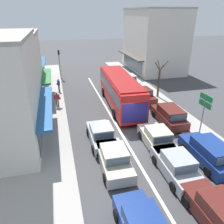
{
  "coord_description": "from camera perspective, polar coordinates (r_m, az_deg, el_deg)",
  "views": [
    {
      "loc": [
        -4.72,
        -14.52,
        9.25
      ],
      "look_at": [
        -0.33,
        2.46,
        1.2
      ],
      "focal_mm": 35.0,
      "sensor_mm": 36.0,
      "label": 1
    }
  ],
  "objects": [
    {
      "name": "ground_plane",
      "position": [
        17.85,
        3.02,
        -6.6
      ],
      "size": [
        140.0,
        140.0,
        0.0
      ],
      "primitive_type": "plane",
      "color": "#3F3F42"
    },
    {
      "name": "lane_centre_line",
      "position": [
        21.23,
        -0.18,
        -1.16
      ],
      "size": [
        0.2,
        28.0,
        0.01
      ],
      "primitive_type": "cube",
      "color": "silver",
      "rests_on": "ground"
    },
    {
      "name": "sidewalk_left",
      "position": [
        22.57,
        -18.47,
        -0.69
      ],
      "size": [
        5.2,
        44.0,
        0.14
      ],
      "primitive_type": "cube",
      "color": "#A39E96",
      "rests_on": "ground"
    },
    {
      "name": "kerb_right",
      "position": [
        24.99,
        12.57,
        2.47
      ],
      "size": [
        2.8,
        44.0,
        0.12
      ],
      "primitive_type": "cube",
      "color": "#A39E96",
      "rests_on": "ground"
    },
    {
      "name": "shopfront_mid_block",
      "position": [
        26.24,
        -26.57,
        9.99
      ],
      "size": [
        8.73,
        7.19,
        7.49
      ],
      "color": "silver",
      "rests_on": "ground"
    },
    {
      "name": "shopfront_far_end",
      "position": [
        33.93,
        -24.17,
        12.86
      ],
      "size": [
        7.16,
        8.44,
        7.06
      ],
      "color": "gray",
      "rests_on": "ground"
    },
    {
      "name": "building_right_far",
      "position": [
        38.78,
        10.83,
        17.86
      ],
      "size": [
        8.34,
        11.27,
        9.88
      ],
      "color": "silver",
      "rests_on": "ground"
    },
    {
      "name": "city_bus",
      "position": [
        23.09,
        2.1,
        6.03
      ],
      "size": [
        3.13,
        10.97,
        3.23
      ],
      "color": "red",
      "rests_on": "ground"
    },
    {
      "name": "sedan_queue_gap_filler",
      "position": [
        14.34,
        0.54,
        -12.14
      ],
      "size": [
        1.98,
        4.24,
        1.47
      ],
      "color": "#B7B29E",
      "rests_on": "ground"
    },
    {
      "name": "sedan_adjacent_lane_trail",
      "position": [
        16.72,
        11.74,
        -6.83
      ],
      "size": [
        2.03,
        4.27,
        1.47
      ],
      "color": "#B7B29E",
      "rests_on": "ground"
    },
    {
      "name": "sedan_behind_bus_mid",
      "position": [
        14.33,
        16.56,
        -13.38
      ],
      "size": [
        1.95,
        4.22,
        1.47
      ],
      "color": "#9EA3A8",
      "rests_on": "ground"
    },
    {
      "name": "sedan_behind_bus_near",
      "position": [
        16.85,
        -2.81,
        -6.02
      ],
      "size": [
        1.91,
        4.21,
        1.47
      ],
      "color": "#9EA3A8",
      "rests_on": "ground"
    },
    {
      "name": "hatchback_adjacent_lane_lead",
      "position": [
        12.32,
        25.72,
        -22.38
      ],
      "size": [
        1.88,
        3.74,
        1.54
      ],
      "color": "#561E19",
      "rests_on": "ground"
    },
    {
      "name": "parked_wagon_kerb_front",
      "position": [
        16.11,
        23.88,
        -9.62
      ],
      "size": [
        1.95,
        4.5,
        1.58
      ],
      "color": "navy",
      "rests_on": "ground"
    },
    {
      "name": "parked_wagon_kerb_second",
      "position": [
        20.39,
        14.74,
        -0.86
      ],
      "size": [
        2.06,
        4.56,
        1.58
      ],
      "color": "#561E19",
      "rests_on": "ground"
    },
    {
      "name": "parked_sedan_kerb_third",
      "position": [
        25.06,
        8.05,
        4.37
      ],
      "size": [
        2.0,
        4.25,
        1.47
      ],
      "color": "#561E19",
      "rests_on": "ground"
    },
    {
      "name": "parked_sedan_kerb_rear",
      "position": [
        30.44,
        4.38,
        8.2
      ],
      "size": [
        1.97,
        4.24,
        1.47
      ],
      "color": "silver",
      "rests_on": "ground"
    },
    {
      "name": "traffic_light_downstreet",
      "position": [
        34.36,
        -13.63,
        13.27
      ],
      "size": [
        0.32,
        0.24,
        4.2
      ],
      "color": "gray",
      "rests_on": "ground"
    },
    {
      "name": "directional_road_sign",
      "position": [
        18.43,
        23.09,
        1.79
      ],
      "size": [
        0.1,
        1.4,
        3.6
      ],
      "color": "gray",
      "rests_on": "ground"
    },
    {
      "name": "street_tree_right",
      "position": [
        25.92,
        12.16,
        7.98
      ],
      "size": [
        1.65,
        1.48,
        4.31
      ],
      "color": "brown",
      "rests_on": "ground"
    },
    {
      "name": "pedestrian_with_handbag_near",
      "position": [
        23.41,
        -14.14,
        3.42
      ],
      "size": [
        0.66,
        0.29,
        1.63
      ],
      "color": "#333338",
      "rests_on": "sidewalk_left"
    },
    {
      "name": "pedestrian_browsing_midblock",
      "position": [
        28.08,
        -13.77,
        7.0
      ],
      "size": [
        0.42,
        0.64,
        1.63
      ],
      "color": "#4C4742",
      "rests_on": "sidewalk_left"
    }
  ]
}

